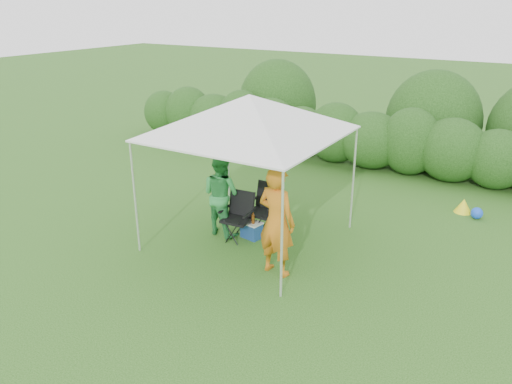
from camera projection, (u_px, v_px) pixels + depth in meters
The scene contains 10 objects.
ground at pixel (236, 248), 9.42m from camera, with size 70.00×70.00×0.00m, color #356620.
hedge at pixel (356, 137), 13.87m from camera, with size 15.27×1.53×1.80m.
canopy at pixel (249, 115), 8.93m from camera, with size 3.10×3.10×2.83m.
chair_right at pixel (265, 205), 9.92m from camera, with size 0.65×0.59×1.00m.
chair_left at pixel (239, 213), 9.67m from camera, with size 0.62×0.57×0.94m.
man at pixel (277, 221), 8.26m from camera, with size 0.70×0.46×1.92m, color #C66A16.
woman at pixel (221, 194), 9.77m from camera, with size 0.80×0.63×1.65m, color #2E8D43.
cooler at pixel (252, 230), 9.80m from camera, with size 0.44×0.35×0.33m.
bottle at pixel (253, 218), 9.63m from camera, with size 0.06×0.06×0.23m, color #592D0C.
lawn_toy at pixel (467, 208), 10.89m from camera, with size 0.63×0.52×0.31m.
Camera 1 is at (4.66, -7.01, 4.39)m, focal length 35.00 mm.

